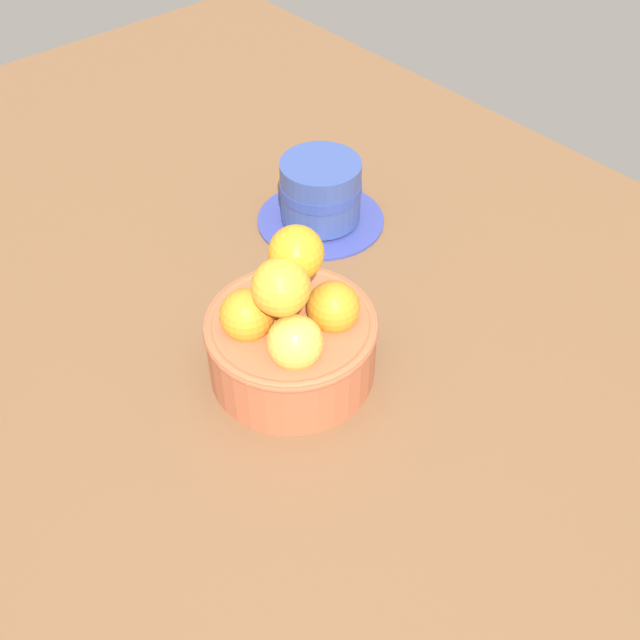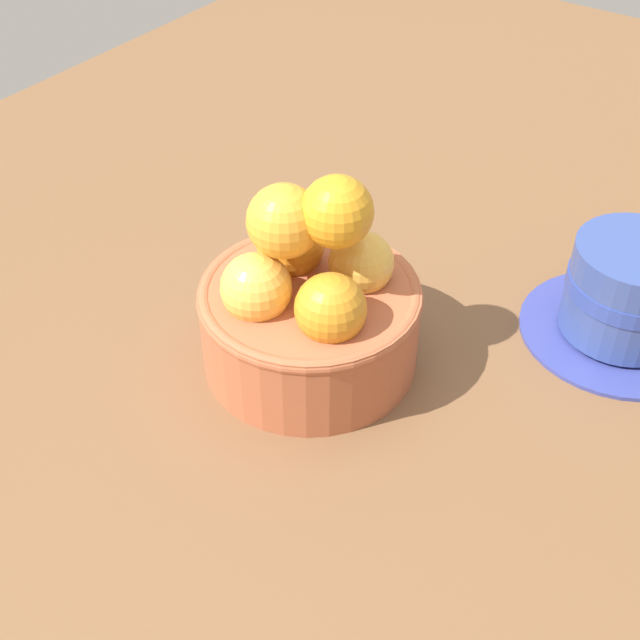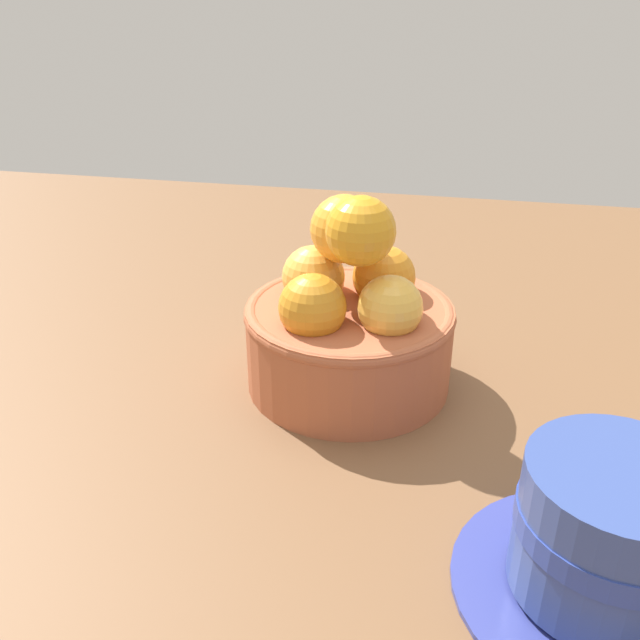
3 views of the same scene
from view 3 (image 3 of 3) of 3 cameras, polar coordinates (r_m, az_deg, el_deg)
The scene contains 3 objects.
ground_plane at distance 49.11cm, azimuth 2.33°, elevation -6.97°, with size 141.84×95.26×3.49cm, color brown.
terracotta_bowl at distance 45.85cm, azimuth 2.47°, elevation -0.20°, with size 14.25×14.25×13.99cm.
coffee_cup at distance 34.05cm, azimuth 23.20°, elevation -16.58°, with size 13.41×13.41×7.17cm.
Camera 3 is at (6.42, -40.32, 25.56)cm, focal length 37.94 mm.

